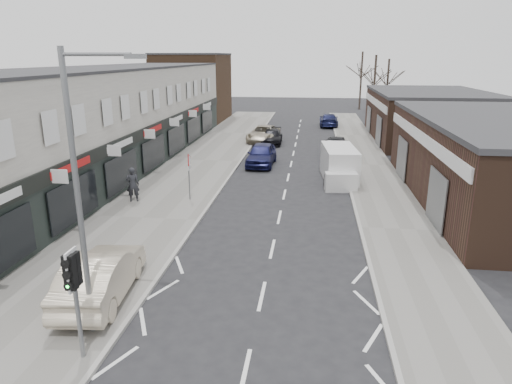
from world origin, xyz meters
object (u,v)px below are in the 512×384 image
(parked_car_right_a, at_px, (337,149))
(parked_car_left_c, at_px, (264,134))
(parked_car_right_b, at_px, (336,145))
(parked_car_left_a, at_px, (261,154))
(white_van, at_px, (339,165))
(street_lamp, at_px, (82,183))
(pedestrian, at_px, (133,185))
(sedan_on_pavement, at_px, (101,275))
(traffic_light, at_px, (73,279))
(warning_sign, at_px, (189,163))
(parked_car_left_b, at_px, (272,137))
(parked_car_right_c, at_px, (329,120))

(parked_car_right_a, bearing_deg, parked_car_left_c, -40.62)
(parked_car_right_b, bearing_deg, parked_car_left_a, 41.37)
(white_van, xyz_separation_m, parked_car_left_c, (-6.42, 13.27, -0.26))
(parked_car_left_a, bearing_deg, white_van, -31.32)
(street_lamp, distance_m, white_van, 20.42)
(pedestrian, distance_m, parked_car_left_c, 20.34)
(parked_car_left_c, xyz_separation_m, parked_car_right_b, (6.58, -5.13, 0.05))
(sedan_on_pavement, bearing_deg, street_lamp, 105.43)
(parked_car_left_c, distance_m, parked_car_right_b, 8.34)
(street_lamp, height_order, parked_car_right_b, street_lamp)
(white_van, distance_m, parked_car_right_b, 8.15)
(parked_car_left_a, bearing_deg, traffic_light, -93.33)
(street_lamp, height_order, parked_car_left_a, street_lamp)
(sedan_on_pavement, distance_m, parked_car_left_a, 20.50)
(warning_sign, distance_m, pedestrian, 3.32)
(parked_car_right_a, height_order, parked_car_right_b, parked_car_right_b)
(traffic_light, distance_m, warning_sign, 14.04)
(street_lamp, relative_size, parked_car_left_c, 1.45)
(traffic_light, height_order, warning_sign, traffic_light)
(parked_car_left_a, relative_size, parked_car_left_b, 1.07)
(warning_sign, relative_size, parked_car_right_a, 0.64)
(street_lamp, distance_m, parked_car_left_b, 31.30)
(warning_sign, bearing_deg, parked_car_right_a, 55.74)
(street_lamp, height_order, parked_car_right_c, street_lamp)
(white_van, bearing_deg, parked_car_right_b, 83.67)
(warning_sign, relative_size, parked_car_right_c, 0.53)
(parked_car_right_a, bearing_deg, parked_car_right_b, -87.07)
(warning_sign, height_order, parked_car_right_a, warning_sign)
(parked_car_left_c, relative_size, parked_car_right_c, 1.09)
(parked_car_right_c, bearing_deg, parked_car_right_b, 90.89)
(white_van, relative_size, parked_car_right_a, 1.35)
(sedan_on_pavement, relative_size, parked_car_right_a, 1.15)
(parked_car_left_c, height_order, parked_car_right_b, parked_car_right_b)
(pedestrian, xyz_separation_m, parked_car_right_c, (11.57, 30.62, -0.35))
(street_lamp, relative_size, parked_car_left_a, 1.67)
(white_van, bearing_deg, traffic_light, -116.65)
(warning_sign, bearing_deg, parked_car_right_b, 57.97)
(sedan_on_pavement, height_order, parked_car_left_a, sedan_on_pavement)
(traffic_light, height_order, parked_car_left_b, traffic_light)
(parked_car_left_b, bearing_deg, parked_car_right_c, 63.21)
(parked_car_left_a, xyz_separation_m, parked_car_left_c, (-0.88, 9.63, -0.05))
(parked_car_right_a, bearing_deg, parked_car_right_c, -86.62)
(sedan_on_pavement, relative_size, parked_car_left_c, 0.88)
(traffic_light, bearing_deg, parked_car_right_b, 74.17)
(white_van, height_order, pedestrian, white_van)
(parked_car_left_b, bearing_deg, sedan_on_pavement, -97.44)
(parked_car_left_c, bearing_deg, sedan_on_pavement, -88.95)
(parked_car_left_a, bearing_deg, parked_car_right_b, 40.32)
(traffic_light, distance_m, white_van, 21.22)
(street_lamp, distance_m, parked_car_left_a, 22.59)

